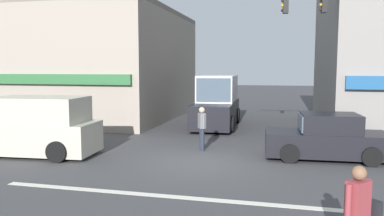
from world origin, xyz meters
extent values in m
plane|color=#3D3D3F|center=(0.00, 0.00, 0.00)|extent=(120.00, 120.00, 0.00)
cube|color=silver|center=(0.00, -3.50, 0.00)|extent=(9.00, 0.24, 0.01)
cube|color=gray|center=(-10.81, 10.43, 3.22)|extent=(13.82, 11.75, 6.44)
cube|color=#2D6638|center=(-10.81, 4.46, 2.60)|extent=(13.13, 0.24, 0.50)
cube|color=slate|center=(-10.81, 10.43, 6.59)|extent=(13.82, 11.75, 0.30)
cylinder|color=brown|center=(-8.31, 5.05, 4.23)|extent=(0.22, 0.22, 8.45)
cylinder|color=#47474C|center=(5.82, 3.58, 3.10)|extent=(0.18, 0.18, 6.20)
cube|color=black|center=(4.15, 3.41, 5.55)|extent=(0.22, 0.26, 0.60)
sphere|color=black|center=(4.03, 3.40, 5.73)|extent=(0.12, 0.12, 0.12)
sphere|color=orange|center=(4.03, 3.40, 5.55)|extent=(0.12, 0.12, 0.12)
sphere|color=black|center=(4.03, 3.40, 5.37)|extent=(0.12, 0.12, 0.12)
cube|color=black|center=(2.72, 3.26, 5.55)|extent=(0.22, 0.26, 0.60)
sphere|color=black|center=(2.60, 3.25, 5.73)|extent=(0.12, 0.12, 0.12)
sphere|color=orange|center=(2.60, 3.25, 5.55)|extent=(0.12, 0.12, 0.12)
sphere|color=black|center=(2.60, 3.25, 5.37)|extent=(0.12, 0.12, 0.12)
cube|color=#B7B29E|center=(-6.08, -0.36, 0.66)|extent=(4.72, 2.17, 1.10)
cube|color=#B7B29E|center=(-5.78, -0.34, 1.66)|extent=(3.32, 2.03, 0.90)
cylinder|color=black|center=(-7.57, 0.45, 0.36)|extent=(0.73, 0.25, 0.72)
cylinder|color=black|center=(-4.59, -1.17, 0.36)|extent=(0.73, 0.25, 0.72)
cylinder|color=black|center=(-4.72, 0.66, 0.36)|extent=(0.73, 0.25, 0.72)
cube|color=black|center=(4.18, 1.47, 0.54)|extent=(4.19, 1.93, 0.80)
cube|color=black|center=(4.28, 1.47, 1.26)|extent=(1.98, 1.66, 0.64)
cube|color=#475666|center=(3.31, 1.42, 1.26)|extent=(0.14, 1.44, 0.54)
cylinder|color=black|center=(2.96, 0.55, 0.32)|extent=(0.65, 0.22, 0.64)
cylinder|color=black|center=(2.86, 2.24, 0.32)|extent=(0.65, 0.22, 0.64)
cylinder|color=black|center=(5.50, 0.69, 0.32)|extent=(0.65, 0.22, 0.64)
cylinder|color=black|center=(5.40, 2.39, 0.32)|extent=(0.65, 0.22, 0.64)
cube|color=black|center=(-0.75, 7.75, 0.75)|extent=(2.20, 5.67, 1.20)
cube|color=silver|center=(-0.77, 8.30, 2.05)|extent=(2.02, 3.47, 1.40)
cube|color=#475666|center=(-0.71, 6.58, 2.05)|extent=(1.75, 0.12, 1.19)
cylinder|color=black|center=(0.31, 6.05, 0.42)|extent=(0.27, 0.85, 0.84)
cylinder|color=black|center=(-1.69, 5.98, 0.42)|extent=(0.27, 0.85, 0.84)
cylinder|color=black|center=(0.18, 9.52, 0.42)|extent=(0.27, 0.85, 0.84)
cylinder|color=black|center=(-1.82, 9.45, 0.42)|extent=(0.27, 0.85, 0.84)
cube|color=maroon|center=(3.81, -6.10, 1.15)|extent=(0.41, 0.41, 0.58)
sphere|color=brown|center=(3.81, -6.10, 1.56)|extent=(0.22, 0.22, 0.22)
cylinder|color=maroon|center=(3.64, -6.27, 1.15)|extent=(0.09, 0.09, 0.56)
cylinder|color=maroon|center=(3.97, -5.93, 1.15)|extent=(0.09, 0.09, 0.56)
cube|color=black|center=(4.06, -5.90, 0.98)|extent=(0.29, 0.28, 0.24)
cylinder|color=#232838|center=(-0.23, 1.69, 0.43)|extent=(0.14, 0.14, 0.86)
cylinder|color=#232838|center=(-0.32, 1.84, 0.43)|extent=(0.14, 0.14, 0.86)
cube|color=slate|center=(-0.28, 1.77, 1.15)|extent=(0.37, 0.42, 0.58)
sphere|color=tan|center=(-0.28, 1.77, 1.56)|extent=(0.22, 0.22, 0.22)
cylinder|color=slate|center=(-0.16, 1.56, 1.15)|extent=(0.09, 0.09, 0.56)
cylinder|color=slate|center=(-0.39, 1.97, 1.15)|extent=(0.09, 0.09, 0.56)
camera|label=1|loc=(2.65, -11.99, 3.11)|focal=35.00mm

